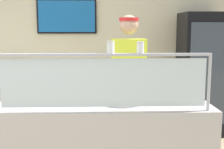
# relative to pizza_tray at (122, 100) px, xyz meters

# --- Properties ---
(shop_rear_unit) EXTENTS (6.30, 0.13, 2.70)m
(shop_rear_unit) POSITION_rel_pizza_tray_xyz_m (-0.17, 2.31, 0.39)
(shop_rear_unit) COLOR beige
(shop_rear_unit) RESTS_ON ground
(sneeze_guard) EXTENTS (1.72, 0.06, 0.47)m
(sneeze_guard) POSITION_rel_pizza_tray_xyz_m (-0.16, -0.30, 0.28)
(sneeze_guard) COLOR #B2B5BC
(sneeze_guard) RESTS_ON serving_counter
(pizza_tray) EXTENTS (0.43, 0.43, 0.04)m
(pizza_tray) POSITION_rel_pizza_tray_xyz_m (0.00, 0.00, 0.00)
(pizza_tray) COLOR #9EA0A8
(pizza_tray) RESTS_ON serving_counter
(pizza_server) EXTENTS (0.12, 0.29, 0.01)m
(pizza_server) POSITION_rel_pizza_tray_xyz_m (-0.03, -0.02, 0.02)
(pizza_server) COLOR #ADAFB7
(pizza_server) RESTS_ON pizza_tray
(parmesan_shaker) EXTENTS (0.06, 0.06, 0.10)m
(parmesan_shaker) POSITION_rel_pizza_tray_xyz_m (-0.11, -0.30, 0.50)
(parmesan_shaker) COLOR white
(parmesan_shaker) RESTS_ON sneeze_guard
(pepper_flake_shaker) EXTENTS (0.06, 0.06, 0.09)m
(pepper_flake_shaker) POSITION_rel_pizza_tray_xyz_m (0.13, -0.30, 0.49)
(pepper_flake_shaker) COLOR white
(pepper_flake_shaker) RESTS_ON sneeze_guard
(worker_figure) EXTENTS (0.41, 0.50, 1.76)m
(worker_figure) POSITION_rel_pizza_tray_xyz_m (0.12, 0.65, 0.04)
(worker_figure) COLOR #23232D
(worker_figure) RESTS_ON ground
(drink_fridge) EXTENTS (0.68, 0.63, 1.85)m
(drink_fridge) POSITION_rel_pizza_tray_xyz_m (1.37, 1.87, -0.04)
(drink_fridge) COLOR black
(drink_fridge) RESTS_ON ground
(prep_shelf) EXTENTS (0.70, 0.55, 0.81)m
(prep_shelf) POSITION_rel_pizza_tray_xyz_m (-1.65, 1.82, -0.56)
(prep_shelf) COLOR #B7BABF
(prep_shelf) RESTS_ON ground
(pizza_box_stack) EXTENTS (0.48, 0.45, 0.27)m
(pizza_box_stack) POSITION_rel_pizza_tray_xyz_m (-1.65, 1.82, -0.02)
(pizza_box_stack) COLOR silver
(pizza_box_stack) RESTS_ON prep_shelf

